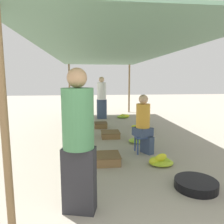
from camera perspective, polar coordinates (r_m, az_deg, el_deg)
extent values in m
cylinder|color=olive|center=(2.41, -26.24, -3.64)|extent=(0.08, 0.08, 2.30)
cylinder|color=olive|center=(10.50, -11.02, 5.93)|extent=(0.08, 0.08, 2.30)
cylinder|color=olive|center=(10.67, 4.51, 6.11)|extent=(0.08, 0.08, 2.30)
cube|color=#567A60|center=(6.40, -1.05, 14.89)|extent=(3.25, 8.65, 0.04)
cube|color=#2D2D33|center=(2.80, -8.51, -17.15)|extent=(0.43, 0.30, 0.81)
cylinder|color=#4C8C59|center=(2.57, -8.89, -1.69)|extent=(0.45, 0.45, 0.71)
sphere|color=tan|center=(2.53, -9.14, 8.82)|extent=(0.23, 0.23, 0.23)
cube|color=#384C84|center=(4.87, 7.99, -6.32)|extent=(0.34, 0.34, 0.04)
cylinder|color=#384C84|center=(4.77, 6.75, -9.07)|extent=(0.04, 0.04, 0.35)
cylinder|color=#384C84|center=(4.84, 9.93, -8.88)|extent=(0.04, 0.04, 0.35)
cylinder|color=#384C84|center=(5.02, 6.04, -8.13)|extent=(0.04, 0.04, 0.35)
cylinder|color=#384C84|center=(5.09, 9.06, -7.98)|extent=(0.04, 0.04, 0.35)
cube|color=#384766|center=(4.90, 9.12, -8.38)|extent=(0.27, 0.34, 0.39)
cube|color=#384766|center=(4.85, 8.02, -5.06)|extent=(0.46, 0.46, 0.18)
cylinder|color=gold|center=(4.78, 8.11, -0.98)|extent=(0.40, 0.40, 0.52)
sphere|color=tan|center=(4.73, 8.20, 3.32)|extent=(0.20, 0.20, 0.20)
cylinder|color=black|center=(3.65, 21.08, -17.22)|extent=(0.63, 0.63, 0.13)
ellipsoid|color=yellow|center=(5.28, -8.67, -7.76)|extent=(0.31, 0.17, 0.10)
ellipsoid|color=yellow|center=(5.52, -9.31, -7.90)|extent=(0.23, 0.12, 0.12)
ellipsoid|color=#A5C62F|center=(5.49, -9.40, -7.59)|extent=(0.34, 0.18, 0.12)
ellipsoid|color=#B9CE2B|center=(5.27, -10.07, -8.84)|extent=(0.33, 0.26, 0.10)
ellipsoid|color=#B3CC2C|center=(5.27, -10.01, -8.52)|extent=(0.35, 0.26, 0.14)
ellipsoid|color=yellow|center=(5.37, -9.80, -7.73)|extent=(0.20, 0.32, 0.13)
ellipsoid|color=#8FBE32|center=(5.36, -8.99, -8.50)|extent=(0.47, 0.41, 0.10)
ellipsoid|color=#73B237|center=(6.24, -9.94, -5.42)|extent=(0.29, 0.27, 0.15)
ellipsoid|color=#CED727|center=(6.32, -8.91, -4.70)|extent=(0.25, 0.28, 0.13)
ellipsoid|color=#84B934|center=(6.19, -8.43, -5.33)|extent=(0.16, 0.28, 0.13)
ellipsoid|color=#CDD627|center=(6.31, -8.16, -5.51)|extent=(0.26, 0.36, 0.14)
ellipsoid|color=#7DB636|center=(6.42, -8.75, -5.53)|extent=(0.35, 0.23, 0.11)
ellipsoid|color=#81B835|center=(6.31, -9.03, -5.87)|extent=(0.36, 0.31, 0.10)
ellipsoid|color=#8EBD33|center=(8.90, -7.49, -0.73)|extent=(0.28, 0.34, 0.14)
ellipsoid|color=#C3D229|center=(8.93, -7.02, -0.91)|extent=(0.22, 0.28, 0.10)
ellipsoid|color=#85B934|center=(8.73, -7.86, -1.57)|extent=(0.25, 0.20, 0.14)
ellipsoid|color=#9EC430|center=(8.93, -7.26, -0.87)|extent=(0.23, 0.17, 0.13)
ellipsoid|color=#A8C72E|center=(8.93, -6.47, -0.97)|extent=(0.25, 0.23, 0.09)
ellipsoid|color=yellow|center=(9.03, -6.89, -0.87)|extent=(0.26, 0.15, 0.10)
ellipsoid|color=#C7D428|center=(8.87, -7.29, -1.42)|extent=(0.23, 0.23, 0.12)
ellipsoid|color=#C3D229|center=(8.95, -7.31, -1.51)|extent=(0.57, 0.50, 0.10)
ellipsoid|color=yellow|center=(4.29, 12.70, -11.49)|extent=(0.29, 0.21, 0.15)
ellipsoid|color=#A1C52F|center=(4.39, 12.89, -11.95)|extent=(0.33, 0.30, 0.12)
ellipsoid|color=yellow|center=(4.27, 11.02, -12.39)|extent=(0.27, 0.22, 0.12)
ellipsoid|color=#9FC430|center=(4.42, 11.03, -12.01)|extent=(0.27, 0.23, 0.10)
ellipsoid|color=#AAC82E|center=(4.36, 12.71, -12.69)|extent=(0.47, 0.41, 0.10)
ellipsoid|color=#B4CC2C|center=(5.68, 7.35, -6.56)|extent=(0.33, 0.22, 0.10)
ellipsoid|color=#7DB636|center=(5.66, 7.28, -5.51)|extent=(0.21, 0.32, 0.10)
ellipsoid|color=#B6CD2B|center=(5.70, 6.91, -6.15)|extent=(0.26, 0.27, 0.12)
ellipsoid|color=#A0C42F|center=(5.74, 8.46, -7.17)|extent=(0.26, 0.20, 0.13)
ellipsoid|color=#99C131|center=(5.71, 7.16, -7.40)|extent=(0.56, 0.49, 0.10)
ellipsoid|color=yellow|center=(7.22, 6.04, -3.80)|extent=(0.27, 0.19, 0.11)
ellipsoid|color=yellow|center=(7.45, 8.45, -3.52)|extent=(0.19, 0.30, 0.12)
ellipsoid|color=yellow|center=(7.30, 7.69, -3.22)|extent=(0.29, 0.17, 0.13)
ellipsoid|color=#C9D528|center=(7.33, 7.76, -3.09)|extent=(0.16, 0.25, 0.11)
ellipsoid|color=#80B735|center=(7.33, 7.60, -3.79)|extent=(0.53, 0.46, 0.10)
ellipsoid|color=#C1D22A|center=(9.14, 2.78, -0.92)|extent=(0.22, 0.25, 0.12)
ellipsoid|color=yellow|center=(9.10, 3.61, -1.09)|extent=(0.29, 0.15, 0.09)
ellipsoid|color=yellow|center=(9.11, 2.78, -1.10)|extent=(0.29, 0.16, 0.15)
ellipsoid|color=#B5CD2C|center=(9.22, 2.50, -0.95)|extent=(0.29, 0.25, 0.10)
ellipsoid|color=#CED727|center=(9.27, 3.70, -1.01)|extent=(0.34, 0.18, 0.13)
ellipsoid|color=#B5CD2C|center=(9.14, 3.24, -0.93)|extent=(0.17, 0.33, 0.12)
ellipsoid|color=#8DBD33|center=(9.15, 2.78, -1.23)|extent=(0.48, 0.42, 0.10)
cube|color=olive|center=(6.13, -0.42, -5.97)|extent=(0.49, 0.49, 0.15)
cube|color=brown|center=(6.11, -0.42, -5.22)|extent=(0.51, 0.51, 0.02)
cube|color=brown|center=(7.31, -2.94, -3.52)|extent=(0.41, 0.41, 0.16)
cube|color=brown|center=(7.29, -2.94, -2.83)|extent=(0.42, 0.42, 0.02)
cube|color=olive|center=(4.33, -1.31, -12.22)|extent=(0.48, 0.48, 0.16)
cube|color=brown|center=(4.30, -1.32, -11.12)|extent=(0.50, 0.50, 0.02)
cube|color=#384766|center=(8.93, -2.70, 0.77)|extent=(0.40, 0.24, 0.79)
cylinder|color=white|center=(8.86, -2.74, 5.52)|extent=(0.40, 0.40, 0.69)
sphere|color=tan|center=(8.84, -2.76, 8.47)|extent=(0.22, 0.22, 0.22)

